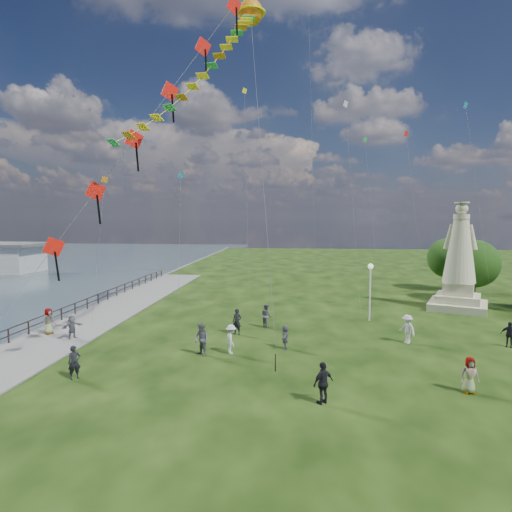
# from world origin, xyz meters

# --- Properties ---
(waterfront) EXTENTS (200.00, 200.00, 1.51)m
(waterfront) POSITION_xyz_m (-15.24, 8.99, -0.06)
(waterfront) COLOR #34464E
(waterfront) RESTS_ON ground
(statue) EXTENTS (5.91, 5.91, 9.19)m
(statue) POSITION_xyz_m (15.34, 19.40, 3.47)
(statue) COLOR beige
(statue) RESTS_ON ground
(lamppost) EXTENTS (0.41, 0.41, 4.40)m
(lamppost) POSITION_xyz_m (7.09, 14.48, 3.17)
(lamppost) COLOR silver
(lamppost) RESTS_ON ground
(tree_row) EXTENTS (8.32, 14.46, 5.80)m
(tree_row) POSITION_xyz_m (18.77, 24.58, 3.41)
(tree_row) COLOR #382314
(tree_row) RESTS_ON ground
(person_0) EXTENTS (0.71, 0.70, 1.65)m
(person_0) POSITION_xyz_m (-9.26, 1.00, 0.83)
(person_0) COLOR black
(person_0) RESTS_ON ground
(person_1) EXTENTS (1.07, 1.03, 1.89)m
(person_1) POSITION_xyz_m (-3.84, 5.06, 0.95)
(person_1) COLOR #595960
(person_1) RESTS_ON ground
(person_2) EXTENTS (0.90, 1.23, 1.70)m
(person_2) POSITION_xyz_m (-2.22, 5.62, 0.85)
(person_2) COLOR silver
(person_2) RESTS_ON ground
(person_3) EXTENTS (1.16, 1.10, 1.81)m
(person_3) POSITION_xyz_m (2.72, -0.62, 0.91)
(person_3) COLOR black
(person_3) RESTS_ON ground
(person_4) EXTENTS (0.83, 0.53, 1.65)m
(person_4) POSITION_xyz_m (9.35, 1.14, 0.82)
(person_4) COLOR #595960
(person_4) RESTS_ON ground
(person_5) EXTENTS (1.28, 1.49, 1.50)m
(person_5) POSITION_xyz_m (-12.89, 7.39, 0.75)
(person_5) COLOR #595960
(person_5) RESTS_ON ground
(person_6) EXTENTS (0.74, 0.60, 1.77)m
(person_6) POSITION_xyz_m (-2.45, 9.65, 0.88)
(person_6) COLOR black
(person_6) RESTS_ON ground
(person_7) EXTENTS (0.91, 0.98, 1.72)m
(person_7) POSITION_xyz_m (-0.63, 11.76, 0.86)
(person_7) COLOR #595960
(person_7) RESTS_ON ground
(person_8) EXTENTS (1.16, 1.31, 1.82)m
(person_8) POSITION_xyz_m (8.49, 8.75, 0.91)
(person_8) COLOR silver
(person_8) RESTS_ON ground
(person_9) EXTENTS (1.04, 0.86, 1.57)m
(person_9) POSITION_xyz_m (14.48, 8.54, 0.79)
(person_9) COLOR black
(person_9) RESTS_ON ground
(person_10) EXTENTS (0.75, 0.97, 1.75)m
(person_10) POSITION_xyz_m (-15.00, 8.23, 0.88)
(person_10) COLOR #595960
(person_10) RESTS_ON ground
(person_11) EXTENTS (0.63, 1.38, 1.47)m
(person_11) POSITION_xyz_m (0.87, 6.83, 0.74)
(person_11) COLOR #595960
(person_11) RESTS_ON ground
(red_kite_train) EXTENTS (11.64, 9.35, 20.97)m
(red_kite_train) POSITION_xyz_m (-6.49, 4.61, 13.02)
(red_kite_train) COLOR black
(red_kite_train) RESTS_ON ground
(serpent_kite) EXTENTS (8.19, 13.05, 23.47)m
(serpent_kite) POSITION_xyz_m (-2.02, 13.35, 22.34)
(serpent_kite) COLOR black
(serpent_kite) RESTS_ON ground
(small_kites) EXTENTS (31.55, 17.87, 31.91)m
(small_kites) POSITION_xyz_m (2.63, 22.87, 14.53)
(small_kites) COLOR #197196
(small_kites) RESTS_ON ground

